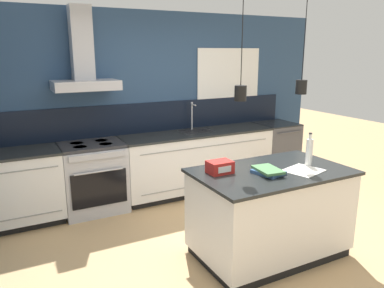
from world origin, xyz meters
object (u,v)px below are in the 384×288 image
(book_stack, at_px, (268,171))
(bottle_on_island, at_px, (309,152))
(oven_range, at_px, (93,177))
(dishwasher, at_px, (274,150))
(red_supply_box, at_px, (220,167))

(book_stack, bearing_deg, bottle_on_island, 2.12)
(oven_range, bearing_deg, dishwasher, 0.08)
(dishwasher, distance_m, book_stack, 2.74)
(bottle_on_island, height_order, red_supply_box, bottle_on_island)
(bottle_on_island, distance_m, book_stack, 0.55)
(dishwasher, xyz_separation_m, red_supply_box, (-2.18, -1.78, 0.51))
(oven_range, xyz_separation_m, book_stack, (1.21, -2.02, 0.48))
(oven_range, bearing_deg, red_supply_box, -65.10)
(dishwasher, bearing_deg, oven_range, -179.92)
(oven_range, distance_m, bottle_on_island, 2.72)
(dishwasher, bearing_deg, red_supply_box, -140.81)
(oven_range, distance_m, dishwasher, 3.00)
(dishwasher, height_order, book_stack, book_stack)
(oven_range, bearing_deg, bottle_on_island, -48.82)
(dishwasher, height_order, red_supply_box, red_supply_box)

